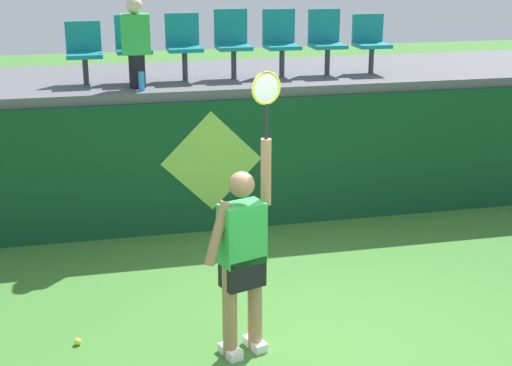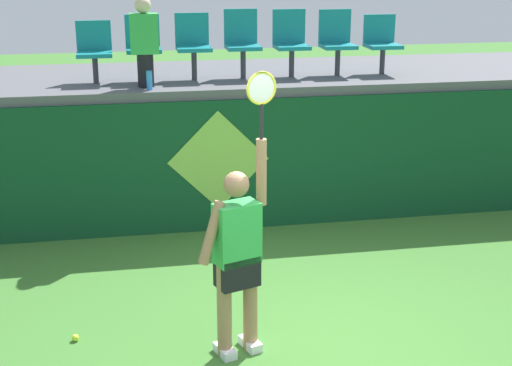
{
  "view_description": "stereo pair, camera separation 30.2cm",
  "coord_description": "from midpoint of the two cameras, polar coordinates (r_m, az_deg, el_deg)",
  "views": [
    {
      "loc": [
        -1.91,
        -5.66,
        3.51
      ],
      "look_at": [
        -0.35,
        1.13,
        1.26
      ],
      "focal_mm": 52.45,
      "sensor_mm": 36.0,
      "label": 1
    },
    {
      "loc": [
        -1.62,
        -5.72,
        3.51
      ],
      "look_at": [
        -0.35,
        1.13,
        1.26
      ],
      "focal_mm": 52.45,
      "sensor_mm": 36.0,
      "label": 2
    }
  ],
  "objects": [
    {
      "name": "stadium_chair_3",
      "position": [
        9.95,
        -0.22,
        10.84
      ],
      "size": [
        0.44,
        0.42,
        0.88
      ],
      "color": "#38383D",
      "rests_on": "spectator_platform"
    },
    {
      "name": "ground_plane",
      "position": [
        6.91,
        5.96,
        -12.73
      ],
      "size": [
        40.0,
        40.0,
        0.0
      ],
      "primitive_type": "plane",
      "color": "#3D752D"
    },
    {
      "name": "court_back_wall",
      "position": [
        9.48,
        0.67,
        1.53
      ],
      "size": [
        10.61,
        0.2,
        1.68
      ],
      "primitive_type": "cube",
      "color": "#0F4223",
      "rests_on": "ground_plane"
    },
    {
      "name": "spectator_0",
      "position": [
        9.34,
        -7.59,
        10.72
      ],
      "size": [
        0.34,
        0.2,
        1.09
      ],
      "color": "black",
      "rests_on": "spectator_platform"
    },
    {
      "name": "stadium_chair_0",
      "position": [
        9.79,
        -11.36,
        10.02
      ],
      "size": [
        0.44,
        0.42,
        0.77
      ],
      "color": "#38383D",
      "rests_on": "spectator_platform"
    },
    {
      "name": "stadium_chair_1",
      "position": [
        9.8,
        -7.72,
        10.46
      ],
      "size": [
        0.44,
        0.42,
        0.83
      ],
      "color": "#38383D",
      "rests_on": "spectator_platform"
    },
    {
      "name": "spectator_platform",
      "position": [
        10.39,
        -0.56,
        8.08
      ],
      "size": [
        10.61,
        2.43,
        0.12
      ],
      "primitive_type": "cube",
      "color": "#56565B",
      "rests_on": "court_back_wall"
    },
    {
      "name": "stadium_chair_5",
      "position": [
        10.26,
        7.02,
        10.82
      ],
      "size": [
        0.44,
        0.42,
        0.86
      ],
      "color": "#38383D",
      "rests_on": "spectator_platform"
    },
    {
      "name": "wall_signage_mount",
      "position": [
        9.58,
        -1.89,
        -3.6
      ],
      "size": [
        1.27,
        0.01,
        1.56
      ],
      "color": "#0F4223",
      "rests_on": "ground_plane"
    },
    {
      "name": "tennis_player",
      "position": [
        6.46,
        -0.07,
        -5.38
      ],
      "size": [
        0.73,
        0.37,
        2.51
      ],
      "color": "white",
      "rests_on": "ground_plane"
    },
    {
      "name": "tennis_ball",
      "position": [
        7.2,
        -12.43,
        -11.46
      ],
      "size": [
        0.07,
        0.07,
        0.07
      ],
      "primitive_type": "sphere",
      "color": "#D1E533",
      "rests_on": "ground_plane"
    },
    {
      "name": "stadium_chair_4",
      "position": [
        10.09,
        3.53,
        10.85
      ],
      "size": [
        0.44,
        0.42,
        0.87
      ],
      "color": "#38383D",
      "rests_on": "spectator_platform"
    },
    {
      "name": "water_bottle",
      "position": [
        9.2,
        -7.2,
        7.78
      ],
      "size": [
        0.07,
        0.07,
        0.23
      ],
      "primitive_type": "cylinder",
      "color": "#338CE5",
      "rests_on": "spectator_platform"
    },
    {
      "name": "stadium_chair_6",
      "position": [
        10.46,
        10.38,
        10.62
      ],
      "size": [
        0.44,
        0.42,
        0.78
      ],
      "color": "#38383D",
      "rests_on": "spectator_platform"
    },
    {
      "name": "stadium_chair_2",
      "position": [
        9.85,
        -3.93,
        10.64
      ],
      "size": [
        0.44,
        0.42,
        0.84
      ],
      "color": "#38383D",
      "rests_on": "spectator_platform"
    }
  ]
}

